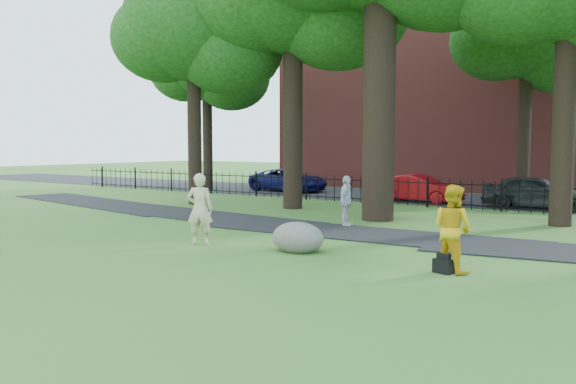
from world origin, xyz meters
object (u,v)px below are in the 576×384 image
Objects in this scene: man at (452,228)px; boulder at (298,235)px; lamppost at (194,165)px; red_sedan at (419,189)px; woman at (200,209)px.

boulder is at bearing 19.49° from man.
lamppost is 0.91× the size of red_sedan.
woman reaches higher than man.
boulder is 0.35× the size of red_sedan.
woman is 1.04× the size of man.
red_sedan is at bearing -45.76° from man.
boulder is 13.19m from red_sedan.
lamppost reaches higher than woman.
boulder is at bearing -57.50° from lamppost.
man is at bearing 154.50° from woman.
woman reaches higher than boulder.
woman is 1.39× the size of boulder.
red_sedan is at bearing 97.58° from boulder.
red_sedan is (-5.57, 13.20, -0.27)m from man.
man is (6.50, 0.46, -0.04)m from woman.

